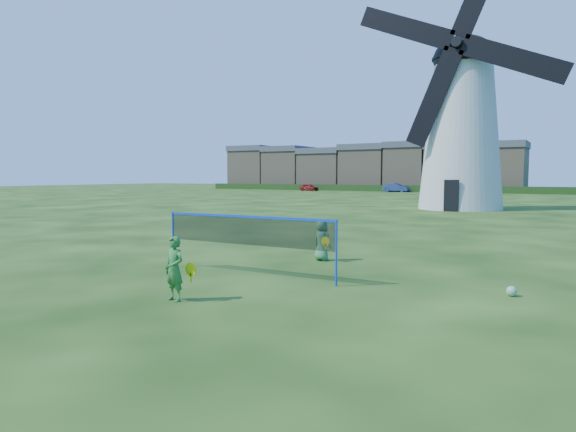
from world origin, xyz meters
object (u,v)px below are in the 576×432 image
(car_right, at_px, (396,188))
(car_left, at_px, (309,187))
(windmill, at_px, (462,123))
(play_ball, at_px, (512,291))
(player_girl, at_px, (175,269))
(badminton_net, at_px, (247,232))
(player_boy, at_px, (322,240))

(car_right, bearing_deg, car_left, 101.68)
(windmill, xyz_separation_m, play_ball, (6.71, -28.28, -6.34))
(car_right, bearing_deg, windmill, -152.80)
(player_girl, bearing_deg, badminton_net, 102.26)
(player_girl, distance_m, car_right, 69.98)
(badminton_net, bearing_deg, car_right, 104.70)
(player_boy, xyz_separation_m, car_left, (-31.49, 59.62, -0.03))
(player_girl, bearing_deg, player_boy, 94.00)
(play_ball, bearing_deg, badminton_net, -171.15)
(play_ball, bearing_deg, windmill, 103.35)
(player_girl, bearing_deg, play_ball, 41.25)
(windmill, height_order, badminton_net, windmill)
(play_ball, bearing_deg, player_boy, 159.25)
(car_left, bearing_deg, player_boy, -135.67)
(badminton_net, xyz_separation_m, car_right, (-17.03, 64.91, -0.49))
(player_girl, height_order, car_right, player_girl)
(car_left, distance_m, car_right, 13.99)
(play_ball, xyz_separation_m, car_right, (-23.19, 63.96, 0.54))
(player_boy, xyz_separation_m, play_ball, (5.51, -2.09, -0.50))
(player_boy, bearing_deg, badminton_net, 93.30)
(player_boy, bearing_deg, player_girl, 101.02)
(badminton_net, relative_size, player_girl, 3.80)
(play_ball, height_order, car_left, car_left)
(windmill, bearing_deg, badminton_net, -88.91)
(play_ball, bearing_deg, car_right, 109.93)
(player_girl, xyz_separation_m, car_right, (-17.24, 67.82, -0.01))
(car_left, bearing_deg, play_ball, -132.57)
(badminton_net, relative_size, car_right, 1.27)
(player_boy, xyz_separation_m, car_right, (-17.68, 61.87, 0.04))
(windmill, xyz_separation_m, badminton_net, (0.56, -29.24, -5.31))
(badminton_net, height_order, car_left, badminton_net)
(badminton_net, distance_m, car_left, 69.84)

